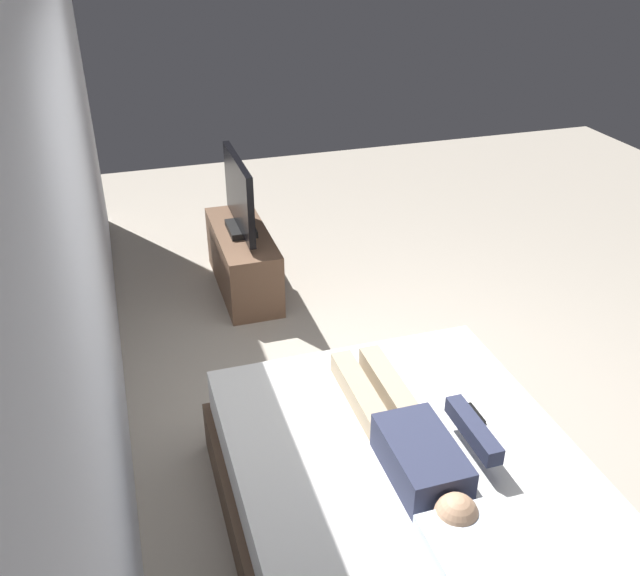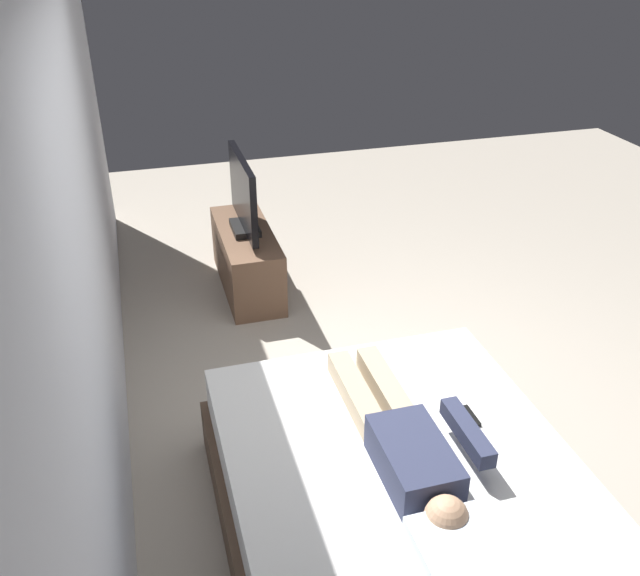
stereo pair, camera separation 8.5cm
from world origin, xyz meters
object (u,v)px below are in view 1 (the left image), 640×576
Objects in this scene: remote at (474,414)px; tv at (239,197)px; bed at (406,502)px; person at (412,440)px; pillow at (482,564)px; tv_stand at (243,260)px.

remote is 2.62m from tv.
person is (0.03, -0.02, 0.36)m from bed.
tv reaches higher than remote.
bed is 2.77m from tv.
tv is at bearing 14.18° from remote.
person is at bearing -30.34° from bed.
pillow is 0.92m from remote.
tv reaches higher than tv_stand.
tv_stand is (2.71, 0.22, -0.01)m from bed.
remote is at bearing -27.19° from pillow.
remote is at bearing -66.88° from bed.
bed is at bearing 113.12° from remote.
tv_stand is at bearing 3.72° from pillow.
bed reaches higher than tv_stand.
tv is at bearing 3.72° from pillow.
pillow is at bearing 180.00° from bed.
tv reaches higher than person.
pillow reaches higher than remote.
bed is 1.53× the size of person.
person reaches higher than remote.
pillow is 0.55× the size of tv.
tv is (2.68, 0.23, 0.16)m from person.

